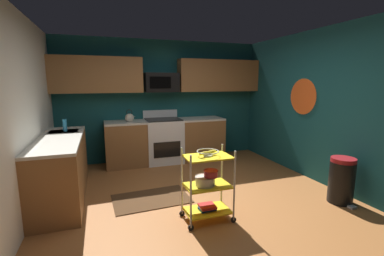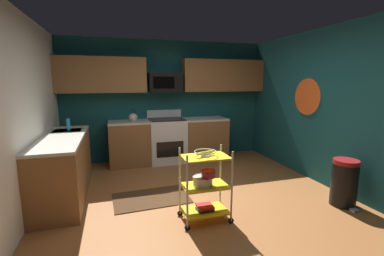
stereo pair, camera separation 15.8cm
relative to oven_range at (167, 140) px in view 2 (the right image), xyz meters
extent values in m
cube|color=#995B2D|center=(0.06, -2.10, -0.50)|extent=(4.40, 4.80, 0.04)
cube|color=#14474C|center=(0.06, 0.33, 0.82)|extent=(4.52, 0.06, 2.60)
cube|color=silver|center=(-2.17, -2.10, 0.82)|extent=(0.06, 4.80, 2.60)
cube|color=#14474C|center=(2.29, -2.10, 0.82)|extent=(0.06, 4.80, 2.60)
cylinder|color=#E5591E|center=(2.26, -1.53, 0.97)|extent=(0.00, 0.65, 0.65)
cube|color=brown|center=(0.06, 0.00, -0.04)|extent=(2.53, 0.60, 0.88)
cube|color=beige|center=(0.06, 0.00, 0.42)|extent=(2.53, 0.60, 0.04)
cube|color=brown|center=(-1.84, -1.30, -0.04)|extent=(0.60, 1.99, 0.88)
cube|color=beige|center=(-1.84, -1.30, 0.42)|extent=(0.60, 1.99, 0.04)
cube|color=#B7BABC|center=(-1.84, -0.75, 0.36)|extent=(0.44, 0.36, 0.16)
cube|color=white|center=(0.00, 0.00, -0.02)|extent=(0.76, 0.64, 0.92)
cube|color=black|center=(0.00, -0.33, -0.13)|extent=(0.56, 0.01, 0.32)
cube|color=white|center=(0.00, 0.29, 0.53)|extent=(0.76, 0.06, 0.18)
cube|color=black|center=(0.00, 0.00, 0.45)|extent=(0.72, 0.60, 0.02)
cube|color=brown|center=(-1.27, 0.13, 1.37)|extent=(1.74, 0.33, 0.70)
cube|color=brown|center=(1.33, 0.13, 1.37)|extent=(1.86, 0.33, 0.70)
cube|color=black|center=(0.00, 0.11, 1.22)|extent=(0.70, 0.38, 0.40)
cube|color=black|center=(-0.06, -0.09, 1.22)|extent=(0.44, 0.01, 0.24)
cylinder|color=silver|center=(-0.32, -2.77, 0.00)|extent=(0.02, 0.02, 0.88)
cylinder|color=black|center=(-0.32, -2.77, -0.44)|extent=(0.07, 0.02, 0.07)
cylinder|color=silver|center=(0.24, -2.77, 0.00)|extent=(0.02, 0.02, 0.88)
cylinder|color=black|center=(0.24, -2.77, -0.44)|extent=(0.07, 0.02, 0.07)
cylinder|color=silver|center=(-0.32, -2.41, 0.00)|extent=(0.02, 0.02, 0.88)
cylinder|color=black|center=(-0.32, -2.41, -0.44)|extent=(0.07, 0.02, 0.07)
cylinder|color=silver|center=(0.24, -2.41, 0.00)|extent=(0.02, 0.02, 0.88)
cylinder|color=black|center=(0.24, -2.41, -0.44)|extent=(0.07, 0.02, 0.07)
cube|color=yellow|center=(-0.04, -2.59, -0.36)|extent=(0.56, 0.36, 0.02)
cube|color=yellow|center=(-0.04, -2.59, -0.03)|extent=(0.56, 0.36, 0.02)
cube|color=yellow|center=(-0.04, -2.59, 0.34)|extent=(0.56, 0.36, 0.02)
torus|color=silver|center=(-0.04, -2.59, 0.41)|extent=(0.27, 0.27, 0.01)
cylinder|color=silver|center=(-0.04, -2.59, 0.36)|extent=(0.12, 0.12, 0.02)
ellipsoid|color=yellow|center=(0.01, -2.58, 0.40)|extent=(0.17, 0.09, 0.04)
ellipsoid|color=yellow|center=(-0.09, -2.61, 0.40)|extent=(0.17, 0.09, 0.04)
cylinder|color=silver|center=(-0.07, -2.59, 0.04)|extent=(0.24, 0.24, 0.11)
torus|color=silver|center=(-0.07, -2.59, 0.09)|extent=(0.25, 0.25, 0.01)
cylinder|color=maroon|center=(-0.01, -2.63, 0.13)|extent=(0.17, 0.17, 0.08)
torus|color=maroon|center=(-0.01, -2.63, 0.17)|extent=(0.18, 0.18, 0.01)
cube|color=#1E4C8C|center=(-0.04, -2.59, -0.33)|extent=(0.22, 0.15, 0.03)
cube|color=#B22626|center=(-0.04, -2.59, -0.30)|extent=(0.20, 0.19, 0.03)
sphere|color=beige|center=(-0.70, 0.00, 0.51)|extent=(0.18, 0.18, 0.18)
sphere|color=black|center=(-0.70, 0.00, 0.60)|extent=(0.03, 0.03, 0.03)
cone|color=beige|center=(-0.62, 0.00, 0.53)|extent=(0.09, 0.04, 0.06)
torus|color=black|center=(-0.70, 0.00, 0.63)|extent=(0.12, 0.01, 0.12)
cylinder|color=#2D8CBF|center=(-1.81, -0.77, 0.54)|extent=(0.06, 0.06, 0.20)
cylinder|color=black|center=(1.96, -2.76, -0.18)|extent=(0.34, 0.34, 0.60)
cylinder|color=maroon|center=(1.96, -2.76, 0.15)|extent=(0.33, 0.33, 0.06)
cube|color=#B2B2B7|center=(1.96, -2.97, -0.46)|extent=(0.10, 0.08, 0.03)
cube|color=#472D19|center=(-0.60, -1.78, -0.47)|extent=(1.13, 0.75, 0.01)
camera|label=1|loc=(-1.24, -5.50, 1.25)|focal=24.98mm
camera|label=2|loc=(-1.09, -5.54, 1.25)|focal=24.98mm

